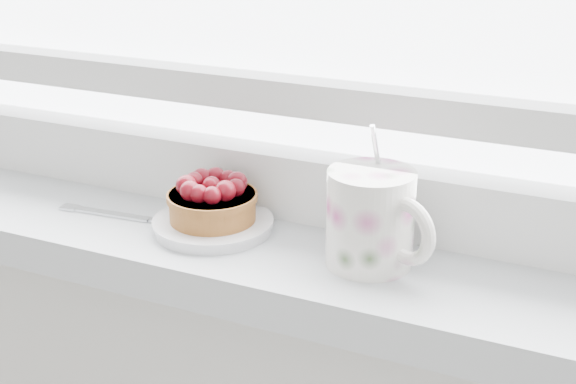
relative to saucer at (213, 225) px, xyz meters
The scene contains 4 objects.
saucer is the anchor object (origin of this frame).
raspberry_tart 0.03m from the saucer, 147.06° to the left, with size 0.09×0.09×0.05m.
floral_mug 0.18m from the saucer, ahead, with size 0.12×0.11×0.13m.
fork 0.09m from the saucer, behind, with size 0.19×0.03×0.00m.
Camera 1 is at (0.29, 1.25, 1.28)m, focal length 50.00 mm.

